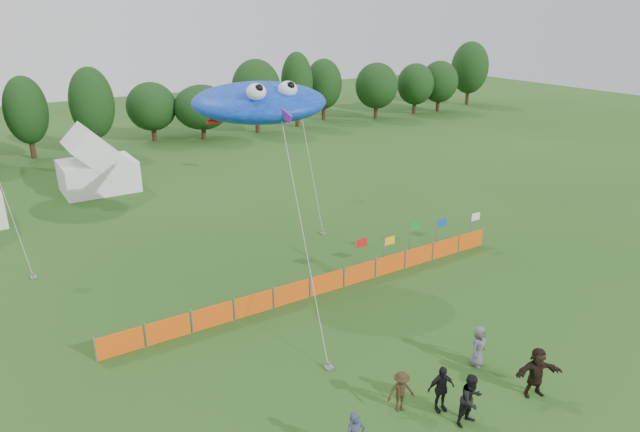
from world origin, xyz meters
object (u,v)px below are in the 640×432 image
spectator_f (536,372)px  stingray_kite (255,101)px  spectator_e (478,346)px  barrier_fence (327,283)px  spectator_b (471,400)px  tent_right (97,166)px  spectator_d (441,389)px  spectator_c (401,392)px

spectator_f → stingray_kite: 17.49m
spectator_e → spectator_f: spectator_f is taller
barrier_fence → spectator_f: bearing=-79.5°
spectator_b → tent_right: bearing=96.3°
tent_right → spectator_f: bearing=-77.5°
spectator_d → barrier_fence: bearing=94.7°
spectator_c → spectator_d: spectator_d is taller
stingray_kite → spectator_d: bearing=-90.8°
barrier_fence → stingray_kite: size_ratio=1.19×
barrier_fence → spectator_d: size_ratio=12.54×
spectator_b → spectator_d: size_ratio=1.08×
tent_right → spectator_b: (4.45, -33.77, -0.97)m
spectator_b → spectator_f: 3.11m
barrier_fence → spectator_f: size_ratio=11.35×
tent_right → stingray_kite: 20.42m
spectator_c → spectator_f: spectator_f is taller
spectator_e → stingray_kite: stingray_kite is taller
spectator_b → stingray_kite: (-0.16, 15.05, 7.94)m
barrier_fence → spectator_b: size_ratio=11.57×
spectator_b → spectator_f: (3.10, -0.19, 0.02)m
tent_right → spectator_e: bearing=-77.2°
spectator_d → spectator_c: bearing=161.9°
spectator_c → spectator_b: bearing=-32.1°
spectator_e → spectator_d: bearing=-176.9°
tent_right → spectator_c: (2.92, -32.00, -1.15)m
spectator_b → spectator_c: 2.34m
spectator_c → stingray_kite: (1.36, 13.28, 8.12)m
tent_right → stingray_kite: stingray_kite is taller
stingray_kite → spectator_c: bearing=-95.9°
spectator_e → stingray_kite: size_ratio=0.09×
spectator_c → spectator_f: (4.63, -1.96, 0.20)m
stingray_kite → tent_right: bearing=102.9°
spectator_b → spectator_f: bearing=-4.8°
spectator_c → spectator_e: bearing=23.0°
tent_right → spectator_c: bearing=-84.8°
tent_right → spectator_f: size_ratio=2.79×
barrier_fence → spectator_b: spectator_b is taller
spectator_b → stingray_kite: bearing=89.4°
spectator_b → spectator_f: spectator_f is taller
spectator_e → spectator_f: size_ratio=0.88×
tent_right → spectator_b: tent_right is taller
tent_right → stingray_kite: bearing=-77.1°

